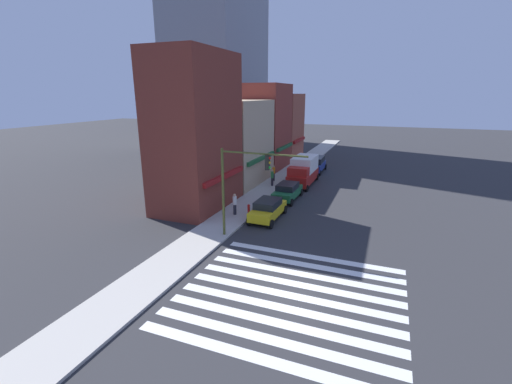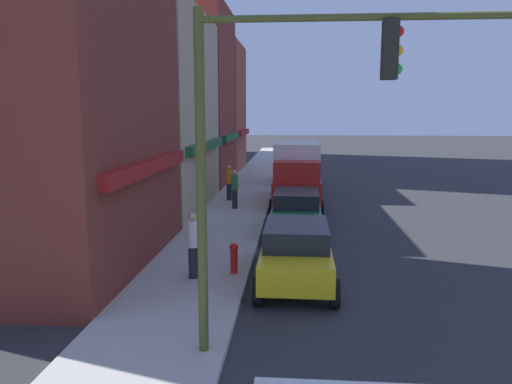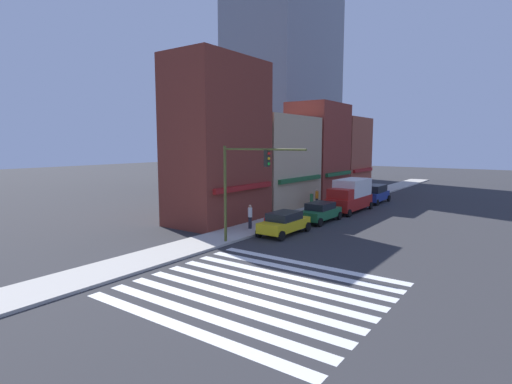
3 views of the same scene
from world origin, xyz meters
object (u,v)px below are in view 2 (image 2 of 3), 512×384
at_px(sedan_green, 296,211).
at_px(pedestrian_green_top, 235,189).
at_px(pedestrian_white_shirt, 193,244).
at_px(traffic_signal, 282,122).
at_px(pedestrian_orange_vest, 229,182).
at_px(fire_hydrant, 234,257).
at_px(sedan_yellow, 296,251).
at_px(box_truck_red, 297,172).
at_px(suv_blue, 296,168).

height_order(sedan_green, pedestrian_green_top, pedestrian_green_top).
bearing_deg(pedestrian_white_shirt, traffic_signal, 27.28).
height_order(traffic_signal, pedestrian_green_top, traffic_signal).
bearing_deg(pedestrian_orange_vest, sedan_green, 144.40).
bearing_deg(sedan_green, fire_hydrant, 163.54).
height_order(sedan_green, pedestrian_orange_vest, pedestrian_orange_vest).
xyz_separation_m(sedan_green, pedestrian_orange_vest, (6.01, 3.38, 0.23)).
relative_size(sedan_yellow, box_truck_red, 0.71).
bearing_deg(pedestrian_orange_vest, suv_blue, -90.69).
relative_size(pedestrian_green_top, fire_hydrant, 2.10).
bearing_deg(fire_hydrant, pedestrian_green_top, 6.86).
bearing_deg(pedestrian_green_top, pedestrian_white_shirt, -39.19).
bearing_deg(fire_hydrant, sedan_yellow, -93.88).
bearing_deg(traffic_signal, fire_hydrant, 17.33).
bearing_deg(box_truck_red, fire_hydrant, 171.66).
xyz_separation_m(sedan_yellow, pedestrian_green_top, (9.46, 2.82, 0.23)).
relative_size(pedestrian_white_shirt, fire_hydrant, 2.10).
relative_size(traffic_signal, sedan_green, 1.41).
distance_m(suv_blue, fire_hydrant, 18.58).
height_order(sedan_yellow, pedestrian_green_top, pedestrian_green_top).
distance_m(sedan_yellow, pedestrian_green_top, 9.88).
bearing_deg(fire_hydrant, suv_blue, -5.25).
bearing_deg(traffic_signal, sedan_yellow, -3.79).
bearing_deg(box_truck_red, pedestrian_orange_vest, 92.94).
height_order(sedan_green, suv_blue, suv_blue).
height_order(suv_blue, pedestrian_white_shirt, suv_blue).
xyz_separation_m(sedan_yellow, pedestrian_orange_vest, (11.63, 3.38, 0.23)).
height_order(pedestrian_white_shirt, pedestrian_orange_vest, same).
distance_m(traffic_signal, suv_blue, 23.25).
distance_m(pedestrian_white_shirt, fire_hydrant, 1.22).
relative_size(traffic_signal, suv_blue, 1.32).
bearing_deg(pedestrian_white_shirt, box_truck_red, 163.53).
bearing_deg(sedan_yellow, suv_blue, 0.37).
xyz_separation_m(traffic_signal, pedestrian_white_shirt, (4.03, 2.43, -3.27)).
bearing_deg(pedestrian_orange_vest, traffic_signal, 125.99).
height_order(traffic_signal, suv_blue, traffic_signal).
relative_size(sedan_green, pedestrian_orange_vest, 2.50).
distance_m(traffic_signal, pedestrian_white_shirt, 5.73).
height_order(box_truck_red, pedestrian_white_shirt, box_truck_red).
bearing_deg(pedestrian_green_top, sedan_green, -3.50).
bearing_deg(traffic_signal, box_truck_red, -1.03).
height_order(sedan_yellow, fire_hydrant, sedan_yellow).
xyz_separation_m(sedan_yellow, suv_blue, (18.62, 0.00, 0.19)).
height_order(traffic_signal, sedan_yellow, traffic_signal).
xyz_separation_m(traffic_signal, suv_blue, (23.01, -0.29, -3.31)).
distance_m(sedan_green, suv_blue, 13.01).
height_order(box_truck_red, suv_blue, box_truck_red).
distance_m(box_truck_red, fire_hydrant, 11.85).
xyz_separation_m(suv_blue, pedestrian_white_shirt, (-18.98, 2.73, 0.04)).
relative_size(sedan_yellow, pedestrian_orange_vest, 2.49).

